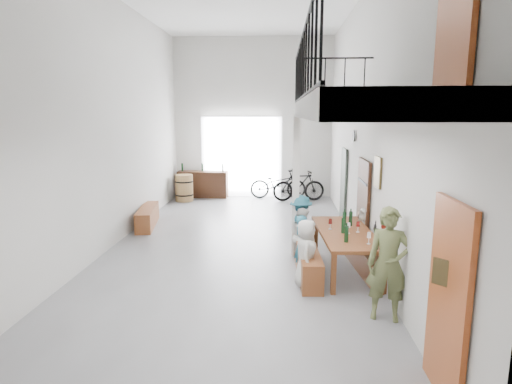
# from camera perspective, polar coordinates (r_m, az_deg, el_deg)

# --- Properties ---
(floor) EXTENTS (12.00, 12.00, 0.00)m
(floor) POSITION_cam_1_polar(r_m,az_deg,el_deg) (9.59, -2.76, -7.35)
(floor) COLOR slate
(floor) RESTS_ON ground
(room_walls) EXTENTS (12.00, 12.00, 12.00)m
(room_walls) POSITION_cam_1_polar(r_m,az_deg,el_deg) (9.15, -2.96, 14.35)
(room_walls) COLOR silver
(room_walls) RESTS_ON ground
(gateway_portal) EXTENTS (2.80, 0.08, 2.80)m
(gateway_portal) POSITION_cam_1_polar(r_m,az_deg,el_deg) (15.16, -1.95, 4.68)
(gateway_portal) COLOR white
(gateway_portal) RESTS_ON ground
(right_wall_decor) EXTENTS (0.07, 8.28, 5.07)m
(right_wall_decor) POSITION_cam_1_polar(r_m,az_deg,el_deg) (7.51, 16.49, 0.89)
(right_wall_decor) COLOR #91411B
(right_wall_decor) RESTS_ON ground
(balcony) EXTENTS (1.52, 5.62, 4.00)m
(balcony) POSITION_cam_1_polar(r_m,az_deg,el_deg) (6.03, 13.02, 10.45)
(balcony) COLOR silver
(balcony) RESTS_ON ground
(tasting_table) EXTENTS (1.10, 2.38, 0.79)m
(tasting_table) POSITION_cam_1_polar(r_m,az_deg,el_deg) (8.11, 11.87, -5.71)
(tasting_table) COLOR brown
(tasting_table) RESTS_ON ground
(bench_inner) EXTENTS (0.45, 2.25, 0.52)m
(bench_inner) POSITION_cam_1_polar(r_m,az_deg,el_deg) (8.14, 6.77, -8.81)
(bench_inner) COLOR brown
(bench_inner) RESTS_ON ground
(bench_wall) EXTENTS (0.45, 1.99, 0.45)m
(bench_wall) POSITION_cam_1_polar(r_m,az_deg,el_deg) (8.31, 14.30, -8.89)
(bench_wall) COLOR brown
(bench_wall) RESTS_ON ground
(tableware) EXTENTS (0.61, 1.25, 0.35)m
(tableware) POSITION_cam_1_polar(r_m,az_deg,el_deg) (7.97, 12.16, -4.28)
(tableware) COLOR black
(tableware) RESTS_ON tasting_table
(side_bench) EXTENTS (0.66, 1.81, 0.50)m
(side_bench) POSITION_cam_1_polar(r_m,az_deg,el_deg) (11.61, -14.27, -3.22)
(side_bench) COLOR brown
(side_bench) RESTS_ON ground
(oak_barrel) EXTENTS (0.61, 0.61, 0.90)m
(oak_barrel) POSITION_cam_1_polar(r_m,az_deg,el_deg) (14.59, -9.56, 0.54)
(oak_barrel) COLOR olive
(oak_barrel) RESTS_ON ground
(serving_counter) EXTENTS (1.76, 0.53, 0.92)m
(serving_counter) POSITION_cam_1_polar(r_m,az_deg,el_deg) (15.18, -7.10, 1.04)
(serving_counter) COLOR #351B0E
(serving_counter) RESTS_ON ground
(counter_bottles) EXTENTS (1.50, 0.11, 0.28)m
(counter_bottles) POSITION_cam_1_polar(r_m,az_deg,el_deg) (15.10, -7.15, 3.28)
(counter_bottles) COLOR black
(counter_bottles) RESTS_ON serving_counter
(guest_left_a) EXTENTS (0.42, 0.60, 1.18)m
(guest_left_a) POSITION_cam_1_polar(r_m,az_deg,el_deg) (7.38, 6.69, -8.14)
(guest_left_a) COLOR beige
(guest_left_a) RESTS_ON ground
(guest_left_b) EXTENTS (0.40, 0.48, 1.11)m
(guest_left_b) POSITION_cam_1_polar(r_m,az_deg,el_deg) (7.95, 6.16, -7.00)
(guest_left_b) COLOR #24657A
(guest_left_b) RESTS_ON ground
(guest_left_c) EXTENTS (0.46, 0.58, 1.13)m
(guest_left_c) POSITION_cam_1_polar(r_m,az_deg,el_deg) (8.45, 6.25, -5.88)
(guest_left_c) COLOR beige
(guest_left_c) RESTS_ON ground
(guest_left_d) EXTENTS (0.64, 0.90, 1.27)m
(guest_left_d) POSITION_cam_1_polar(r_m,az_deg,el_deg) (8.94, 6.00, -4.48)
(guest_left_d) COLOR #24657A
(guest_left_d) RESTS_ON ground
(guest_right_a) EXTENTS (0.54, 0.75, 1.18)m
(guest_right_a) POSITION_cam_1_polar(r_m,az_deg,el_deg) (7.69, 16.87, -7.77)
(guest_right_a) COLOR #A6281C
(guest_right_a) RESTS_ON ground
(guest_right_b) EXTENTS (0.45, 0.98, 1.02)m
(guest_right_b) POSITION_cam_1_polar(r_m,az_deg,el_deg) (8.33, 16.19, -6.88)
(guest_right_b) COLOR black
(guest_right_b) RESTS_ON ground
(guest_right_c) EXTENTS (0.52, 0.62, 1.09)m
(guest_right_c) POSITION_cam_1_polar(r_m,az_deg,el_deg) (8.96, 14.39, -5.35)
(guest_right_c) COLOR beige
(guest_right_c) RESTS_ON ground
(host_standing) EXTENTS (0.67, 0.51, 1.65)m
(host_standing) POSITION_cam_1_polar(r_m,az_deg,el_deg) (6.43, 17.23, -9.19)
(host_standing) COLOR #535A32
(host_standing) RESTS_ON ground
(potted_plant) EXTENTS (0.41, 0.36, 0.44)m
(potted_plant) POSITION_cam_1_polar(r_m,az_deg,el_deg) (9.88, 11.77, -5.71)
(potted_plant) COLOR #1A5318
(potted_plant) RESTS_ON ground
(bicycle_near) EXTENTS (1.97, 0.82, 1.01)m
(bicycle_near) POSITION_cam_1_polar(r_m,az_deg,el_deg) (14.87, 2.95, 1.08)
(bicycle_near) COLOR black
(bicycle_near) RESTS_ON ground
(bicycle_far) EXTENTS (1.82, 0.77, 1.06)m
(bicycle_far) POSITION_cam_1_polar(r_m,az_deg,el_deg) (14.46, 5.71, 0.87)
(bicycle_far) COLOR black
(bicycle_far) RESTS_ON ground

